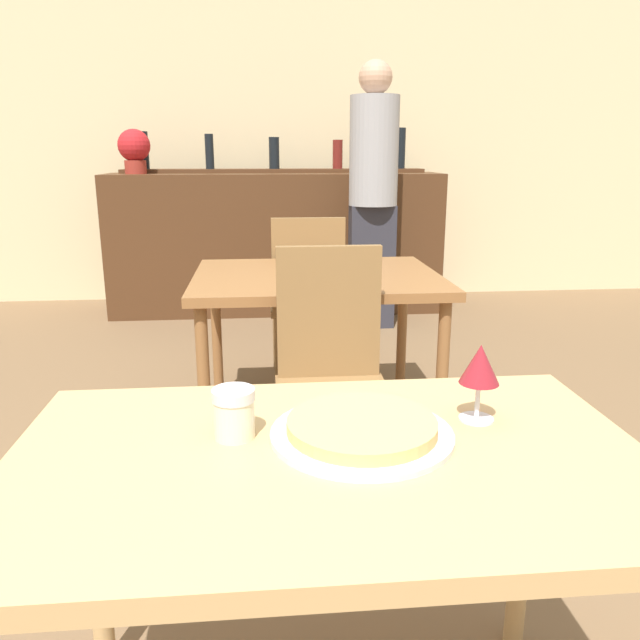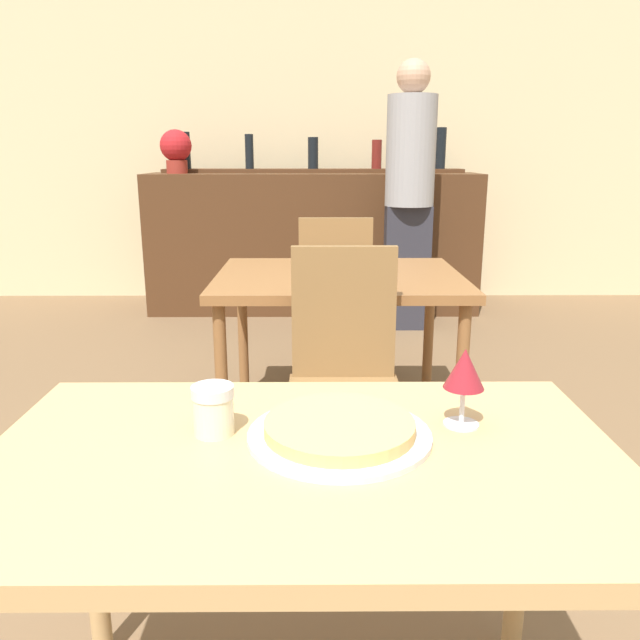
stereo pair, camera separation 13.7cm
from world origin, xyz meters
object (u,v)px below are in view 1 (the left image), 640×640
at_px(potted_plant, 134,149).
at_px(wine_glass, 480,367).
at_px(chair_far_side_front, 331,363).
at_px(pizza_tray, 362,429).
at_px(chair_far_side_back, 307,292).
at_px(person_standing, 373,187).
at_px(cheese_shaker, 234,413).

bearing_deg(potted_plant, wine_glass, -70.35).
relative_size(chair_far_side_front, pizza_tray, 2.65).
bearing_deg(chair_far_side_back, pizza_tray, 88.53).
bearing_deg(person_standing, pizza_tray, -100.30).
bearing_deg(potted_plant, chair_far_side_front, -67.58).
xyz_separation_m(pizza_tray, wine_glass, (0.24, 0.06, 0.10)).
bearing_deg(pizza_tray, cheese_shaker, 174.33).
bearing_deg(cheese_shaker, person_standing, 75.67).
bearing_deg(pizza_tray, wine_glass, 13.50).
height_order(cheese_shaker, person_standing, person_standing).
distance_m(pizza_tray, potted_plant, 4.07).
distance_m(person_standing, potted_plant, 1.82).
distance_m(cheese_shaker, wine_glass, 0.49).
distance_m(pizza_tray, cheese_shaker, 0.24).
distance_m(cheese_shaker, person_standing, 3.43).
bearing_deg(chair_far_side_front, potted_plant, 112.42).
relative_size(chair_far_side_back, pizza_tray, 2.65).
relative_size(chair_far_side_back, cheese_shaker, 9.57).
relative_size(pizza_tray, potted_plant, 1.06).
xyz_separation_m(chair_far_side_back, person_standing, (0.55, 1.13, 0.50)).
bearing_deg(person_standing, cheese_shaker, -104.33).
xyz_separation_m(pizza_tray, cheese_shaker, (-0.24, 0.02, 0.03)).
height_order(pizza_tray, person_standing, person_standing).
xyz_separation_m(cheese_shaker, potted_plant, (-0.88, 3.85, 0.50)).
relative_size(pizza_tray, person_standing, 0.19).
bearing_deg(chair_far_side_front, pizza_tray, -93.17).
relative_size(pizza_tray, cheese_shaker, 3.61).
xyz_separation_m(pizza_tray, potted_plant, (-1.12, 3.87, 0.53)).
bearing_deg(wine_glass, person_standing, 83.69).
height_order(chair_far_side_front, person_standing, person_standing).
height_order(chair_far_side_back, potted_plant, potted_plant).
relative_size(chair_far_side_back, potted_plant, 2.82).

